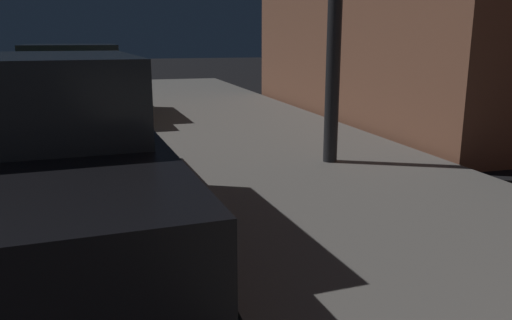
% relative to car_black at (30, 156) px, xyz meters
% --- Properties ---
extents(car_black, '(2.17, 4.61, 1.43)m').
position_rel_car_black_xyz_m(car_black, '(0.00, 0.00, 0.00)').
color(car_black, black).
rests_on(car_black, ground).
extents(car_green, '(2.15, 4.40, 1.43)m').
position_rel_car_black_xyz_m(car_green, '(0.00, 6.21, 0.01)').
color(car_green, '#19592D').
rests_on(car_green, ground).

